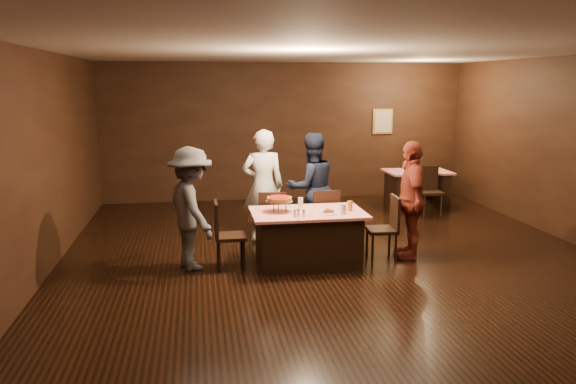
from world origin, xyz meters
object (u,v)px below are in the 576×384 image
object	(u,v)px
chair_back_near	(431,191)
diner_grey_knit	(191,209)
plate_empty	(343,207)
chair_end_right	(382,228)
diner_red_shirt	(411,200)
chair_far_left	(273,220)
glass_amber	(350,206)
chair_back_far	(406,180)
diner_navy_hoodie	(311,188)
glass_front_right	(343,209)
chair_far_right	(323,218)
pizza_stand	(279,199)
chair_end_left	(230,235)
diner_white_jacket	(263,186)
main_table	(308,238)
back_table	(417,189)
glass_back	(300,202)

from	to	relation	value
chair_back_near	diner_grey_knit	distance (m)	5.26
diner_grey_knit	plate_empty	xyz separation A→B (m)	(2.18, 0.08, -0.08)
chair_end_right	diner_red_shirt	distance (m)	0.61
chair_far_left	glass_amber	world-z (taller)	chair_far_left
diner_red_shirt	chair_back_far	bearing A→B (deg)	170.84
diner_navy_hoodie	diner_red_shirt	world-z (taller)	diner_navy_hoodie
chair_back_far	glass_front_right	size ratio (longest dim) A/B	6.79
chair_far_right	chair_back_near	bearing A→B (deg)	-146.79
chair_back_near	glass_front_right	distance (m)	3.82
chair_far_left	glass_amber	size ratio (longest dim) A/B	6.79
pizza_stand	chair_end_left	bearing A→B (deg)	-175.91
diner_white_jacket	pizza_stand	bearing A→B (deg)	95.62
glass_front_right	pizza_stand	bearing A→B (deg)	160.56
chair_back_near	glass_amber	distance (m)	3.57
chair_end_right	pizza_stand	xyz separation A→B (m)	(-1.50, 0.05, 0.48)
diner_red_shirt	main_table	bearing A→B (deg)	-75.88
chair_back_near	glass_amber	world-z (taller)	chair_back_near
chair_end_right	glass_amber	world-z (taller)	chair_end_right
glass_front_right	diner_navy_hoodie	bearing A→B (deg)	96.44
chair_back_far	diner_red_shirt	world-z (taller)	diner_red_shirt
diner_grey_knit	diner_red_shirt	size ratio (longest dim) A/B	0.98
back_table	chair_back_near	size ratio (longest dim) A/B	1.37
chair_back_far	plate_empty	distance (m)	4.47
chair_back_far	plate_empty	xyz separation A→B (m)	(-2.42, -3.74, 0.30)
diner_navy_hoodie	diner_grey_knit	distance (m)	2.21
chair_end_right	pizza_stand	size ratio (longest dim) A/B	2.50
chair_end_left	chair_end_right	bearing A→B (deg)	-90.98
back_table	diner_white_jacket	size ratio (longest dim) A/B	0.71
chair_far_left	diner_red_shirt	distance (m)	2.11
diner_red_shirt	plate_empty	world-z (taller)	diner_red_shirt
chair_end_left	diner_red_shirt	distance (m)	2.69
diner_navy_hoodie	pizza_stand	world-z (taller)	diner_navy_hoodie
chair_far_right	chair_end_left	size ratio (longest dim) A/B	1.00
chair_end_left	main_table	bearing A→B (deg)	-90.98
main_table	glass_front_right	world-z (taller)	glass_front_right
chair_end_right	chair_back_far	xyz separation A→B (m)	(1.87, 3.89, 0.00)
diner_white_jacket	diner_red_shirt	size ratio (longest dim) A/B	1.06
chair_back_far	glass_amber	bearing A→B (deg)	59.90
diner_navy_hoodie	chair_far_right	bearing A→B (deg)	92.98
chair_end_right	diner_white_jacket	xyz separation A→B (m)	(-1.58, 1.27, 0.44)
diner_white_jacket	glass_back	xyz separation A→B (m)	(0.43, -0.97, -0.08)
back_table	chair_far_right	world-z (taller)	chair_far_right
main_table	glass_back	bearing A→B (deg)	99.46
chair_far_left	chair_back_near	bearing A→B (deg)	-143.09
chair_back_far	glass_back	xyz separation A→B (m)	(-3.02, -3.59, 0.37)
pizza_stand	chair_back_near	bearing A→B (deg)	37.02
main_table	diner_red_shirt	xyz separation A→B (m)	(1.56, 0.08, 0.49)
main_table	glass_back	size ratio (longest dim) A/B	11.43
chair_back_far	glass_back	bearing A→B (deg)	50.86
back_table	chair_back_near	world-z (taller)	chair_back_near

